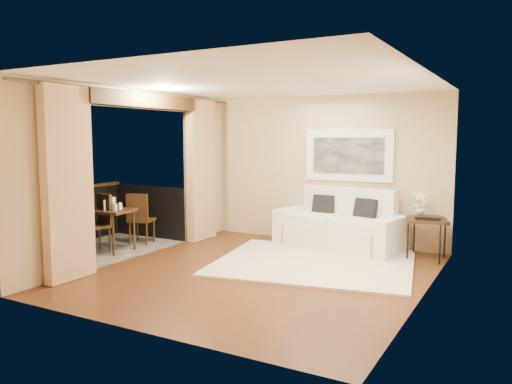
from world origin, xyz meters
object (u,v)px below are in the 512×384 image
Objects in this scene: side_table at (427,222)px; ice_bucket at (111,202)px; orchid at (420,204)px; bistro_table at (113,214)px; balcony_chair_near at (100,219)px; balcony_chair_far at (139,215)px; sofa at (341,227)px.

ice_bucket reaches higher than side_table.
orchid is 5.13m from bistro_table.
balcony_chair_near is at bearing -156.44° from side_table.
side_table is at bearing 39.28° from balcony_chair_near.
balcony_chair_far is at bearing -164.11° from side_table.
orchid reaches higher than side_table.
balcony_chair_near is 0.37m from ice_bucket.
side_table is at bearing 22.46° from bistro_table.
balcony_chair_near is (-4.93, -2.15, -0.03)m from side_table.
balcony_chair_near reaches higher than ice_bucket.
sofa is 4.02m from ice_bucket.
bistro_table is at bearing -155.60° from orchid.
balcony_chair_far is at bearing -162.19° from orchid.
bistro_table is (-4.67, -2.12, -0.24)m from orchid.
balcony_chair_near is (-0.16, -0.79, 0.03)m from balcony_chair_far.
balcony_chair_far is (-3.31, -1.46, 0.17)m from sofa.
balcony_chair_far reaches higher than ice_bucket.
balcony_chair_near is at bearing -127.35° from bistro_table.
orchid is 5.21m from ice_bucket.
balcony_chair_far is (0.03, 0.63, -0.09)m from bistro_table.
ice_bucket is at bearing 53.76° from balcony_chair_far.
orchid is at bearing 24.40° from bistro_table.
balcony_chair_far is at bearing -145.96° from sofa.
bistro_table is at bearing 68.36° from balcony_chair_near.
sofa is 2.35× the size of balcony_chair_near.
bistro_table is 0.77× the size of balcony_chair_far.
orchid is (1.33, 0.03, 0.50)m from sofa.
sofa is at bearing 176.19° from side_table.
orchid is at bearing 137.21° from side_table.
bistro_table is (-3.34, -2.09, 0.26)m from sofa.
bistro_table is at bearing 69.28° from balcony_chair_far.
bistro_table is at bearing -157.54° from side_table.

